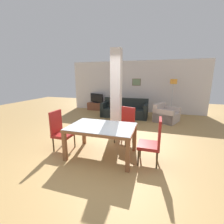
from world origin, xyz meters
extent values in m
plane|color=#AB854D|center=(0.00, 0.00, 0.00)|extent=(18.00, 18.00, 0.00)
cube|color=silver|center=(0.00, 5.08, 1.35)|extent=(7.20, 0.06, 2.70)
cube|color=brown|center=(0.08, 5.04, 1.60)|extent=(0.44, 0.02, 0.36)
cube|color=gray|center=(0.08, 5.03, 1.60)|extent=(0.40, 0.01, 0.32)
cube|color=silver|center=(-0.07, 1.51, 1.35)|extent=(0.31, 0.29, 2.70)
cube|color=brown|center=(0.00, -0.48, 0.70)|extent=(1.53, 0.06, 0.06)
cube|color=brown|center=(0.00, 0.48, 0.70)|extent=(1.53, 0.06, 0.06)
cube|color=brown|center=(-0.74, 0.00, 0.70)|extent=(0.06, 0.90, 0.06)
cube|color=brown|center=(0.74, 0.00, 0.70)|extent=(0.06, 0.90, 0.06)
cube|color=silver|center=(0.00, 0.00, 0.74)|extent=(1.51, 1.00, 0.01)
cube|color=brown|center=(-0.72, -0.46, 0.34)|extent=(0.08, 0.08, 0.67)
cube|color=brown|center=(0.72, -0.46, 0.34)|extent=(0.08, 0.08, 0.67)
cube|color=brown|center=(-0.72, 0.46, 0.34)|extent=(0.08, 0.08, 0.67)
cube|color=brown|center=(0.72, 0.46, 0.34)|extent=(0.08, 0.08, 0.67)
cube|color=maroon|center=(-1.05, 0.00, 0.41)|extent=(0.46, 0.46, 0.07)
cube|color=maroon|center=(-1.25, 0.00, 0.73)|extent=(0.05, 0.44, 0.58)
cylinder|color=#44331C|center=(-0.86, 0.19, 0.19)|extent=(0.04, 0.04, 0.37)
cylinder|color=#44331C|center=(-0.86, -0.19, 0.19)|extent=(0.04, 0.04, 0.37)
cylinder|color=#44331C|center=(-1.24, 0.19, 0.19)|extent=(0.04, 0.04, 0.37)
cylinder|color=#44331C|center=(-1.24, -0.19, 0.19)|extent=(0.04, 0.04, 0.37)
cube|color=maroon|center=(0.34, 0.85, 0.41)|extent=(0.60, 0.60, 0.07)
cube|color=maroon|center=(0.42, 1.04, 0.73)|extent=(0.42, 0.21, 0.58)
cylinder|color=#44331C|center=(0.45, 0.61, 0.19)|extent=(0.04, 0.04, 0.37)
cylinder|color=#44331C|center=(0.10, 0.75, 0.19)|extent=(0.04, 0.04, 0.37)
cylinder|color=#44331C|center=(0.59, 0.96, 0.19)|extent=(0.04, 0.04, 0.37)
cylinder|color=#44331C|center=(0.24, 1.10, 0.19)|extent=(0.04, 0.04, 0.37)
cube|color=maroon|center=(1.08, 0.00, 0.41)|extent=(0.46, 0.46, 0.07)
cube|color=maroon|center=(1.29, 0.00, 0.73)|extent=(0.05, 0.44, 0.58)
cylinder|color=#44331C|center=(0.89, -0.19, 0.19)|extent=(0.04, 0.04, 0.37)
cylinder|color=#44331C|center=(0.89, 0.19, 0.19)|extent=(0.04, 0.04, 0.37)
cylinder|color=#44331C|center=(1.27, -0.19, 0.19)|extent=(0.04, 0.04, 0.37)
cylinder|color=#44331C|center=(1.27, 0.19, 0.19)|extent=(0.04, 0.04, 0.37)
cube|color=black|center=(-0.26, 3.68, 0.21)|extent=(2.15, 0.85, 0.42)
cube|color=black|center=(-0.26, 4.02, 0.65)|extent=(2.15, 0.18, 0.45)
cube|color=black|center=(0.74, 3.68, 0.33)|extent=(0.16, 0.85, 0.67)
cube|color=black|center=(-1.25, 3.68, 0.33)|extent=(0.16, 0.85, 0.67)
cube|color=#C2B0A8|center=(1.62, 3.45, 0.20)|extent=(1.15, 1.18, 0.40)
cube|color=#C2B0A8|center=(1.32, 3.59, 0.58)|extent=(0.55, 0.90, 0.36)
cube|color=#C2B0A8|center=(1.78, 3.80, 0.30)|extent=(0.83, 0.49, 0.60)
cube|color=#C2B0A8|center=(1.46, 3.10, 0.30)|extent=(0.83, 0.49, 0.60)
cube|color=brown|center=(-0.28, 2.71, 0.43)|extent=(0.58, 0.57, 0.04)
cube|color=brown|center=(-0.28, 2.71, 0.20)|extent=(0.50, 0.49, 0.41)
cylinder|color=#B2B7BC|center=(-0.46, 2.87, 0.55)|extent=(0.07, 0.07, 0.20)
cylinder|color=#B2B7BC|center=(-0.46, 2.87, 0.69)|extent=(0.03, 0.03, 0.07)
cylinder|color=#B7B7BC|center=(-0.46, 2.87, 0.73)|extent=(0.03, 0.03, 0.01)
cube|color=brown|center=(-2.14, 4.80, 0.21)|extent=(1.05, 0.40, 0.42)
cube|color=black|center=(-2.14, 4.80, 0.44)|extent=(0.43, 0.33, 0.03)
cube|color=black|center=(-2.14, 4.80, 0.70)|extent=(0.90, 0.42, 0.49)
cylinder|color=#B7B7BC|center=(1.87, 4.51, 0.01)|extent=(0.28, 0.28, 0.02)
cylinder|color=#B7B7BC|center=(1.87, 4.51, 0.79)|extent=(0.04, 0.04, 1.53)
cylinder|color=#F29E38|center=(1.87, 4.51, 1.66)|extent=(0.31, 0.31, 0.22)
camera|label=1|loc=(1.20, -3.10, 1.85)|focal=24.00mm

